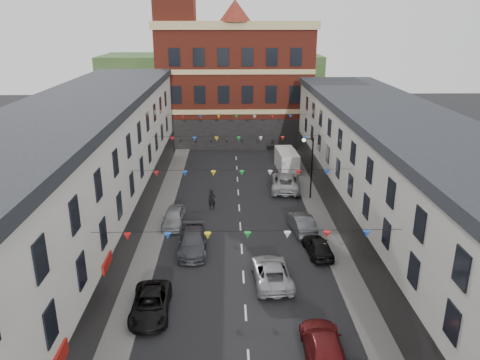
{
  "coord_description": "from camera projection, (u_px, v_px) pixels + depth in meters",
  "views": [
    {
      "loc": [
        -0.92,
        -27.24,
        16.23
      ],
      "look_at": [
        -0.0,
        8.99,
        3.73
      ],
      "focal_mm": 35.0,
      "sensor_mm": 36.0,
      "label": 1
    }
  ],
  "objects": [
    {
      "name": "street_lamp",
      "position": [
        309.0,
        160.0,
        43.17
      ],
      "size": [
        1.1,
        0.36,
        6.0
      ],
      "color": "black",
      "rests_on": "ground"
    },
    {
      "name": "car_right_d",
      "position": [
        318.0,
        246.0,
        33.79
      ],
      "size": [
        1.92,
        4.06,
        1.34
      ],
      "primitive_type": "imported",
      "rotation": [
        0.0,
        0.0,
        3.23
      ],
      "color": "black",
      "rests_on": "ground"
    },
    {
      "name": "car_right_f",
      "position": [
        285.0,
        182.0,
        46.73
      ],
      "size": [
        3.33,
        6.15,
        1.64
      ],
      "primitive_type": "imported",
      "rotation": [
        0.0,
        0.0,
        3.03
      ],
      "color": "#A4A6A8",
      "rests_on": "ground"
    },
    {
      "name": "terrace_right",
      "position": [
        422.0,
        202.0,
        30.7
      ],
      "size": [
        8.4,
        56.0,
        9.7
      ],
      "color": "beige",
      "rests_on": "ground"
    },
    {
      "name": "car_left_c",
      "position": [
        151.0,
        304.0,
        26.99
      ],
      "size": [
        2.35,
        4.77,
        1.3
      ],
      "primitive_type": "imported",
      "rotation": [
        0.0,
        0.0,
        0.04
      ],
      "color": "black",
      "rests_on": "ground"
    },
    {
      "name": "moving_car",
      "position": [
        271.0,
        272.0,
        30.29
      ],
      "size": [
        2.64,
        5.22,
        1.41
      ],
      "primitive_type": "imported",
      "rotation": [
        0.0,
        0.0,
        3.2
      ],
      "color": "#A0A0A6",
      "rests_on": "ground"
    },
    {
      "name": "terrace_left",
      "position": [
        60.0,
        198.0,
        29.97
      ],
      "size": [
        8.4,
        56.0,
        10.7
      ],
      "color": "silver",
      "rests_on": "ground"
    },
    {
      "name": "white_van",
      "position": [
        287.0,
        161.0,
        52.59
      ],
      "size": [
        2.28,
        5.27,
        2.28
      ],
      "primitive_type": "cube",
      "rotation": [
        0.0,
        0.0,
        0.06
      ],
      "color": "white",
      "rests_on": "ground"
    },
    {
      "name": "ground",
      "position": [
        243.0,
        277.0,
        31.05
      ],
      "size": [
        160.0,
        160.0,
        0.0
      ],
      "primitive_type": "plane",
      "color": "black",
      "rests_on": "ground"
    },
    {
      "name": "car_left_d",
      "position": [
        193.0,
        242.0,
        34.31
      ],
      "size": [
        2.16,
        5.06,
        1.46
      ],
      "primitive_type": "imported",
      "rotation": [
        0.0,
        0.0,
        0.02
      ],
      "color": "#3F3F46",
      "rests_on": "ground"
    },
    {
      "name": "pedestrian",
      "position": [
        212.0,
        200.0,
        41.76
      ],
      "size": [
        0.68,
        0.46,
        1.84
      ],
      "primitive_type": "imported",
      "rotation": [
        0.0,
        0.0,
        0.02
      ],
      "color": "black",
      "rests_on": "ground"
    },
    {
      "name": "distant_hill",
      "position": [
        212.0,
        82.0,
        87.92
      ],
      "size": [
        40.0,
        14.0,
        10.0
      ],
      "primitive_type": "cube",
      "color": "#274922",
      "rests_on": "ground"
    },
    {
      "name": "pavement_left",
      "position": [
        144.0,
        262.0,
        32.76
      ],
      "size": [
        1.8,
        64.0,
        0.15
      ],
      "primitive_type": "cube",
      "color": "#605E5B",
      "rests_on": "ground"
    },
    {
      "name": "civic_building",
      "position": [
        235.0,
        81.0,
        64.26
      ],
      "size": [
        20.6,
        13.3,
        18.5
      ],
      "color": "maroon",
      "rests_on": "ground"
    },
    {
      "name": "clock_tower",
      "position": [
        176.0,
        30.0,
        59.08
      ],
      "size": [
        5.6,
        5.6,
        30.0
      ],
      "color": "maroon",
      "rests_on": "ground"
    },
    {
      "name": "pavement_right",
      "position": [
        340.0,
        260.0,
        33.08
      ],
      "size": [
        1.8,
        64.0,
        0.15
      ],
      "primitive_type": "cube",
      "color": "#605E5B",
      "rests_on": "ground"
    },
    {
      "name": "car_right_c",
      "position": [
        323.0,
        346.0,
        23.43
      ],
      "size": [
        2.13,
        4.96,
        1.42
      ],
      "primitive_type": "imported",
      "rotation": [
        0.0,
        0.0,
        3.11
      ],
      "color": "maroon",
      "rests_on": "ground"
    },
    {
      "name": "car_left_e",
      "position": [
        174.0,
        217.0,
        38.64
      ],
      "size": [
        1.83,
        4.24,
        1.43
      ],
      "primitive_type": "imported",
      "rotation": [
        0.0,
        0.0,
        -0.04
      ],
      "color": "gray",
      "rests_on": "ground"
    },
    {
      "name": "car_right_e",
      "position": [
        302.0,
        223.0,
        37.51
      ],
      "size": [
        2.04,
        4.54,
        1.45
      ],
      "primitive_type": "imported",
      "rotation": [
        0.0,
        0.0,
        3.26
      ],
      "color": "#474A4E",
      "rests_on": "ground"
    }
  ]
}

